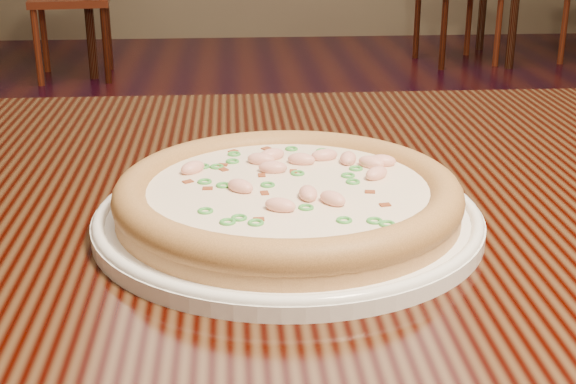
{
  "coord_description": "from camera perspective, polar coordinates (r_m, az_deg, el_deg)",
  "views": [
    {
      "loc": [
        -0.22,
        -1.3,
        1.01
      ],
      "look_at": [
        -0.18,
        -0.71,
        0.78
      ],
      "focal_mm": 50.0,
      "sensor_mm": 36.0,
      "label": 1
    }
  ],
  "objects": [
    {
      "name": "plate",
      "position": [
        0.65,
        -0.0,
        -1.77
      ],
      "size": [
        0.31,
        0.31,
        0.02
      ],
      "color": "white",
      "rests_on": "hero_table"
    },
    {
      "name": "hero_table",
      "position": [
        0.75,
        8.94,
        -7.6
      ],
      "size": [
        1.2,
        0.8,
        0.75
      ],
      "color": "black",
      "rests_on": "ground"
    },
    {
      "name": "pizza",
      "position": [
        0.64,
        0.01,
        -0.23
      ],
      "size": [
        0.28,
        0.28,
        0.03
      ],
      "color": "tan",
      "rests_on": "plate"
    }
  ]
}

